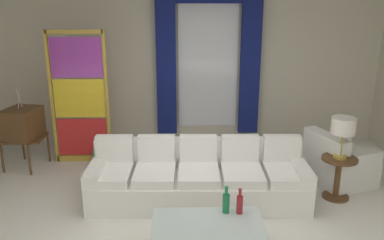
{
  "coord_description": "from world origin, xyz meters",
  "views": [
    {
      "loc": [
        -0.11,
        -4.43,
        2.68
      ],
      "look_at": [
        0.03,
        0.9,
        1.05
      ],
      "focal_mm": 37.6,
      "sensor_mm": 36.0,
      "label": 1
    }
  ],
  "objects_px": {
    "round_side_table": "(338,174)",
    "table_lamp_brass": "(343,128)",
    "armchair_white": "(337,165)",
    "bottle_crystal_tall": "(226,202)",
    "peacock_figurine": "(104,156)",
    "coffee_table": "(208,226)",
    "stained_glass_divider": "(80,101)",
    "couch_white_long": "(198,178)",
    "bottle_blue_decanter": "(240,203)",
    "vintage_tv": "(22,125)"
  },
  "relations": [
    {
      "from": "peacock_figurine",
      "to": "table_lamp_brass",
      "type": "distance_m",
      "value": 3.66
    },
    {
      "from": "bottle_blue_decanter",
      "to": "bottle_crystal_tall",
      "type": "xyz_separation_m",
      "value": [
        -0.15,
        0.02,
        0.01
      ]
    },
    {
      "from": "table_lamp_brass",
      "to": "peacock_figurine",
      "type": "bearing_deg",
      "value": 162.24
    },
    {
      "from": "bottle_crystal_tall",
      "to": "table_lamp_brass",
      "type": "bearing_deg",
      "value": 32.94
    },
    {
      "from": "bottle_crystal_tall",
      "to": "peacock_figurine",
      "type": "bearing_deg",
      "value": 128.74
    },
    {
      "from": "bottle_crystal_tall",
      "to": "couch_white_long",
      "type": "bearing_deg",
      "value": 103.06
    },
    {
      "from": "bottle_crystal_tall",
      "to": "table_lamp_brass",
      "type": "xyz_separation_m",
      "value": [
        1.66,
        1.08,
        0.49
      ]
    },
    {
      "from": "peacock_figurine",
      "to": "couch_white_long",
      "type": "bearing_deg",
      "value": -35.56
    },
    {
      "from": "vintage_tv",
      "to": "round_side_table",
      "type": "xyz_separation_m",
      "value": [
        4.7,
        -1.19,
        -0.37
      ]
    },
    {
      "from": "bottle_crystal_tall",
      "to": "coffee_table",
      "type": "bearing_deg",
      "value": -133.8
    },
    {
      "from": "armchair_white",
      "to": "bottle_blue_decanter",
      "type": "bearing_deg",
      "value": -137.06
    },
    {
      "from": "armchair_white",
      "to": "stained_glass_divider",
      "type": "xyz_separation_m",
      "value": [
        -3.99,
        0.94,
        0.77
      ]
    },
    {
      "from": "coffee_table",
      "to": "armchair_white",
      "type": "bearing_deg",
      "value": 40.89
    },
    {
      "from": "coffee_table",
      "to": "stained_glass_divider",
      "type": "height_order",
      "value": "stained_glass_divider"
    },
    {
      "from": "round_side_table",
      "to": "table_lamp_brass",
      "type": "xyz_separation_m",
      "value": [
        0.0,
        0.0,
        0.67
      ]
    },
    {
      "from": "coffee_table",
      "to": "table_lamp_brass",
      "type": "xyz_separation_m",
      "value": [
        1.88,
        1.3,
        0.65
      ]
    },
    {
      "from": "coffee_table",
      "to": "stained_glass_divider",
      "type": "distance_m",
      "value": 3.4
    },
    {
      "from": "peacock_figurine",
      "to": "table_lamp_brass",
      "type": "xyz_separation_m",
      "value": [
        3.4,
        -1.09,
        0.81
      ]
    },
    {
      "from": "bottle_blue_decanter",
      "to": "peacock_figurine",
      "type": "height_order",
      "value": "bottle_blue_decanter"
    },
    {
      "from": "table_lamp_brass",
      "to": "couch_white_long",
      "type": "bearing_deg",
      "value": 179.09
    },
    {
      "from": "bottle_blue_decanter",
      "to": "vintage_tv",
      "type": "height_order",
      "value": "vintage_tv"
    },
    {
      "from": "couch_white_long",
      "to": "coffee_table",
      "type": "relative_size",
      "value": 2.49
    },
    {
      "from": "armchair_white",
      "to": "peacock_figurine",
      "type": "xyz_separation_m",
      "value": [
        -3.58,
        0.61,
        -0.07
      ]
    },
    {
      "from": "couch_white_long",
      "to": "round_side_table",
      "type": "relative_size",
      "value": 4.94
    },
    {
      "from": "stained_glass_divider",
      "to": "round_side_table",
      "type": "height_order",
      "value": "stained_glass_divider"
    },
    {
      "from": "armchair_white",
      "to": "couch_white_long",
      "type": "bearing_deg",
      "value": -167.91
    },
    {
      "from": "round_side_table",
      "to": "couch_white_long",
      "type": "bearing_deg",
      "value": 179.09
    },
    {
      "from": "vintage_tv",
      "to": "table_lamp_brass",
      "type": "distance_m",
      "value": 4.85
    },
    {
      "from": "stained_glass_divider",
      "to": "couch_white_long",
      "type": "bearing_deg",
      "value": -36.28
    },
    {
      "from": "bottle_crystal_tall",
      "to": "stained_glass_divider",
      "type": "distance_m",
      "value": 3.33
    },
    {
      "from": "armchair_white",
      "to": "round_side_table",
      "type": "xyz_separation_m",
      "value": [
        -0.18,
        -0.48,
        0.07
      ]
    },
    {
      "from": "bottle_blue_decanter",
      "to": "couch_white_long",
      "type": "bearing_deg",
      "value": 109.73
    },
    {
      "from": "couch_white_long",
      "to": "bottle_crystal_tall",
      "type": "distance_m",
      "value": 1.16
    },
    {
      "from": "stained_glass_divider",
      "to": "coffee_table",
      "type": "bearing_deg",
      "value": -54.53
    },
    {
      "from": "couch_white_long",
      "to": "bottle_blue_decanter",
      "type": "height_order",
      "value": "couch_white_long"
    },
    {
      "from": "bottle_crystal_tall",
      "to": "stained_glass_divider",
      "type": "xyz_separation_m",
      "value": [
        -2.15,
        2.5,
        0.52
      ]
    },
    {
      "from": "couch_white_long",
      "to": "armchair_white",
      "type": "bearing_deg",
      "value": 12.09
    },
    {
      "from": "bottle_blue_decanter",
      "to": "table_lamp_brass",
      "type": "bearing_deg",
      "value": 35.89
    },
    {
      "from": "couch_white_long",
      "to": "table_lamp_brass",
      "type": "relative_size",
      "value": 5.16
    },
    {
      "from": "bottle_crystal_tall",
      "to": "stained_glass_divider",
      "type": "height_order",
      "value": "stained_glass_divider"
    },
    {
      "from": "bottle_crystal_tall",
      "to": "round_side_table",
      "type": "height_order",
      "value": "bottle_crystal_tall"
    },
    {
      "from": "armchair_white",
      "to": "peacock_figurine",
      "type": "distance_m",
      "value": 3.63
    },
    {
      "from": "armchair_white",
      "to": "table_lamp_brass",
      "type": "height_order",
      "value": "table_lamp_brass"
    },
    {
      "from": "couch_white_long",
      "to": "coffee_table",
      "type": "height_order",
      "value": "couch_white_long"
    },
    {
      "from": "coffee_table",
      "to": "couch_white_long",
      "type": "bearing_deg",
      "value": 91.96
    },
    {
      "from": "coffee_table",
      "to": "armchair_white",
      "type": "distance_m",
      "value": 2.72
    },
    {
      "from": "bottle_blue_decanter",
      "to": "table_lamp_brass",
      "type": "distance_m",
      "value": 1.94
    },
    {
      "from": "coffee_table",
      "to": "table_lamp_brass",
      "type": "bearing_deg",
      "value": 34.7
    },
    {
      "from": "couch_white_long",
      "to": "bottle_crystal_tall",
      "type": "relative_size",
      "value": 9.17
    },
    {
      "from": "coffee_table",
      "to": "table_lamp_brass",
      "type": "distance_m",
      "value": 2.37
    }
  ]
}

